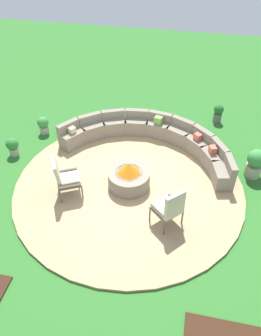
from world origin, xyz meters
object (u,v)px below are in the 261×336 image
Objects in this scene: curved_stone_bench at (152,138)px; potted_plant_4 at (43,124)px; lounge_chair_front_right at (170,207)px; lounge_chair_front_left at (64,177)px; potted_plant_1 at (256,162)px; potted_plant_0 at (218,113)px; fire_pit at (129,177)px; potted_plant_3 at (13,146)px.

curved_stone_bench is 3.34m from potted_plant_4.
lounge_chair_front_left is at bearing 122.72° from lounge_chair_front_right.
lounge_chair_front_right is at bearing -34.51° from potted_plant_4.
potted_plant_1 is (1.95, 2.14, -0.17)m from lounge_chair_front_right.
potted_plant_0 is 2.62m from potted_plant_1.
fire_pit reaches higher than potted_plant_4.
curved_stone_bench is 2.57m from potted_plant_0.
lounge_chair_front_left is 1.83× the size of potted_plant_0.
lounge_chair_front_right is at bearing -102.53° from potted_plant_0.
potted_plant_1 is 1.49× the size of potted_plant_3.
potted_plant_3 is 1.25m from potted_plant_4.
lounge_chair_front_left is 5.46m from potted_plant_0.
potted_plant_1 is (4.46, 1.70, -0.19)m from lounge_chair_front_left.
lounge_chair_front_left is 2.55m from lounge_chair_front_right.
curved_stone_bench is 8.15× the size of potted_plant_0.
potted_plant_4 is (0.40, 1.18, -0.01)m from potted_plant_3.
potted_plant_3 is at bearing 112.35° from lounge_chair_front_right.
potted_plant_4 reaches higher than potted_plant_3.
lounge_chair_front_right reaches higher than fire_pit.
curved_stone_bench is 2.89m from lounge_chair_front_right.
lounge_chair_front_left is 2.01× the size of potted_plant_4.
potted_plant_0 is (1.02, 4.58, -0.27)m from lounge_chair_front_right.
lounge_chair_front_left is 4.78m from potted_plant_1.
lounge_chair_front_left is (-1.71, -2.33, 0.27)m from curved_stone_bench.
lounge_chair_front_left is (-1.40, -0.61, 0.29)m from fire_pit.
potted_plant_0 is at bearing 18.58° from potted_plant_4.
potted_plant_0 is 1.12× the size of potted_plant_3.
curved_stone_bench is at bearing 167.19° from potted_plant_1.
potted_plant_4 is at bearing 173.34° from potted_plant_1.
potted_plant_4 is at bearing 97.96° from lounge_chair_front_right.
potted_plant_4 is at bearing -173.13° from lounge_chair_front_left.
lounge_chair_front_right is (1.11, -1.04, 0.27)m from fire_pit.
potted_plant_4 is (-1.63, 2.41, -0.32)m from lounge_chair_front_left.
lounge_chair_front_right reaches higher than potted_plant_0.
lounge_chair_front_left is 1.07× the size of lounge_chair_front_right.
lounge_chair_front_left reaches higher than curved_stone_bench.
lounge_chair_front_left is 2.39m from potted_plant_3.
potted_plant_1 reaches higher than potted_plant_3.
fire_pit is 1.92× the size of potted_plant_4.
potted_plant_0 is 6.27m from potted_plant_3.
potted_plant_0 is 5.44m from potted_plant_4.
potted_plant_3 is (-3.43, 0.62, -0.03)m from fire_pit.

